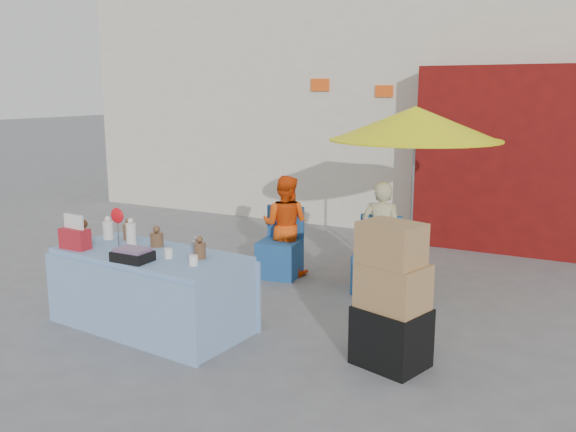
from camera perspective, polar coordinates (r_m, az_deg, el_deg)
The scene contains 10 objects.
ground at distance 6.12m, azimuth -4.62°, elevation -10.02°, with size 80.00×80.00×0.00m, color slate.
backdrop at distance 12.60m, azimuth 16.48°, elevation 15.03°, with size 14.00×8.00×7.80m.
market_table at distance 6.05m, azimuth -12.75°, elevation -6.66°, with size 2.03×1.10×1.18m.
chair_left at distance 7.53m, azimuth -0.76°, elevation -3.76°, with size 0.54×0.53×0.85m.
chair_right at distance 7.05m, azimuth 8.25°, elevation -4.97°, with size 0.54×0.53×0.85m.
vendor_orange at distance 7.56m, azimuth -0.27°, elevation -0.85°, with size 0.60×0.47×1.24m, color #FF500D.
vendor_beige at distance 7.07m, azimuth 8.72°, elevation -1.78°, with size 0.46×0.30×1.26m, color #C5BA8C.
umbrella at distance 6.95m, azimuth 11.82°, elevation 8.40°, with size 1.90×1.90×2.09m.
box_stack at distance 5.12m, azimuth 9.68°, elevation -7.83°, with size 0.66×0.59×1.22m.
tarp_bundle at distance 6.79m, azimuth -16.53°, elevation -7.13°, with size 0.56×0.45×0.25m, color #FBFC1A.
Camera 1 is at (3.06, -4.80, 2.26)m, focal length 38.00 mm.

